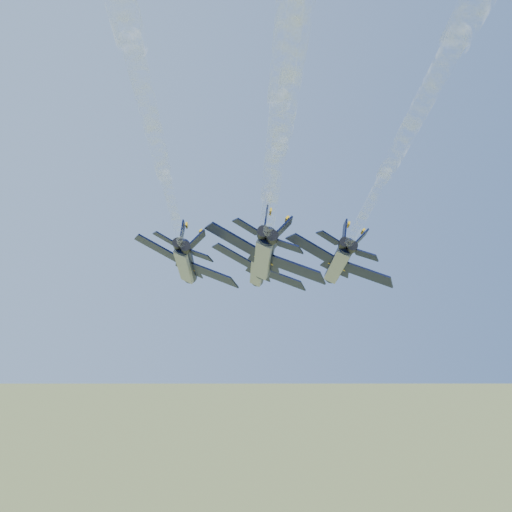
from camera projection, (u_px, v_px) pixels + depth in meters
name	position (u px, v px, depth m)	size (l,w,h in m)	color
jet_lead	(259.00, 269.00, 100.50)	(12.30, 18.42, 6.74)	black
jet_left	(187.00, 263.00, 89.40)	(12.30, 18.42, 6.74)	black
jet_right	(338.00, 263.00, 88.67)	(12.30, 18.42, 6.74)	black
jet_slot	(265.00, 256.00, 77.98)	(12.30, 18.42, 6.74)	black
smoke_trail_lead	(250.00, 230.00, 53.82)	(28.09, 58.03, 2.43)	white
smoke_trail_left	(98.00, 209.00, 42.73)	(28.09, 58.03, 2.43)	white
smoke_trail_right	(417.00, 207.00, 42.00)	(28.09, 58.03, 2.43)	white
smoke_trail_slot	(260.00, 172.00, 31.31)	(28.09, 58.03, 2.43)	white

